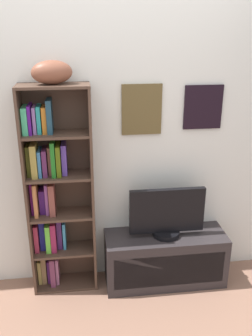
# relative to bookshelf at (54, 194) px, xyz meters

# --- Properties ---
(back_wall) EXTENTS (4.80, 0.08, 2.37)m
(back_wall) POSITION_rel_bookshelf_xyz_m (0.41, 0.12, 0.35)
(back_wall) COLOR silver
(back_wall) RESTS_ON ground
(bookshelf) EXTENTS (0.51, 0.24, 1.68)m
(bookshelf) POSITION_rel_bookshelf_xyz_m (0.00, 0.00, 0.00)
(bookshelf) COLOR #4A352A
(bookshelf) RESTS_ON ground
(football) EXTENTS (0.31, 0.22, 0.16)m
(football) POSITION_rel_bookshelf_xyz_m (0.06, -0.03, 0.93)
(football) COLOR brown
(football) RESTS_ON bookshelf
(tv_stand) EXTENTS (1.00, 0.36, 0.45)m
(tv_stand) POSITION_rel_bookshelf_xyz_m (0.89, -0.09, -0.61)
(tv_stand) COLOR #2C2729
(tv_stand) RESTS_ON ground
(television) EXTENTS (0.61, 0.22, 0.42)m
(television) POSITION_rel_bookshelf_xyz_m (0.89, -0.09, -0.19)
(television) COLOR black
(television) RESTS_ON tv_stand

